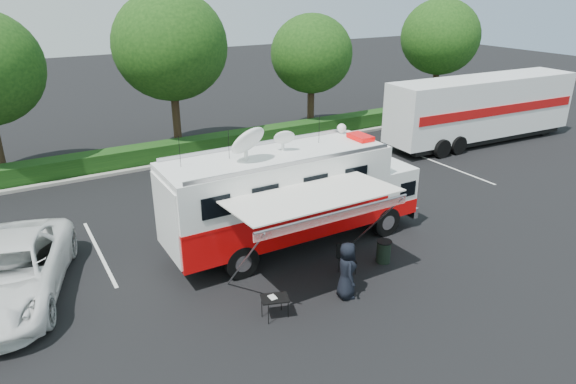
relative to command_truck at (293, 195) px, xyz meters
name	(u,v)px	position (x,y,z in m)	size (l,w,h in m)	color
ground_plane	(295,243)	(0.08, 0.00, -1.98)	(120.00, 120.00, 0.00)	black
back_border	(192,62)	(1.23, 12.90, 3.02)	(60.00, 6.14, 8.87)	#9E998E
stall_lines	(248,217)	(-0.42, 3.00, -1.98)	(24.12, 5.50, 0.01)	silver
command_truck	(293,195)	(0.00, 0.00, 0.00)	(9.65, 2.66, 4.64)	black
awning	(315,200)	(-0.86, -2.76, 1.00)	(5.27, 2.72, 3.18)	silver
white_suv	(15,298)	(-9.27, 1.28, -1.98)	(3.00, 6.50, 1.81)	white
person	(345,296)	(-0.36, -3.81, -1.98)	(0.91, 0.59, 1.85)	black
folding_table	(275,299)	(-2.78, -3.65, -1.36)	(0.92, 0.78, 0.67)	black
folding_chair	(345,256)	(0.49, -2.61, -1.36)	(0.60, 0.63, 1.05)	black
trash_bin	(384,251)	(2.05, -2.74, -1.58)	(0.54, 0.54, 0.80)	black
semi_trailer	(481,109)	(16.60, 5.74, 0.08)	(12.82, 3.32, 3.92)	white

